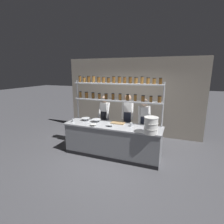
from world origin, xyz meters
TOP-DOWN VIEW (x-y plane):
  - ground_plane at (0.00, 0.00)m, footprint 40.00×40.00m
  - back_wall at (0.00, 2.04)m, footprint 5.19×0.12m
  - prep_counter at (0.00, -0.00)m, footprint 2.79×0.76m
  - spice_shelf_unit at (-0.01, 0.33)m, footprint 2.67×0.28m
  - chef_left at (-0.56, 0.74)m, footprint 0.37×0.29m
  - chef_center at (0.24, 0.67)m, footprint 0.41×0.33m
  - chef_right at (0.78, 0.56)m, footprint 0.42×0.35m
  - container_stack at (1.12, -0.30)m, footprint 0.34×0.34m
  - cutting_board at (0.09, 0.22)m, footprint 0.40×0.26m
  - prep_bowl_near_left at (-0.57, 0.12)m, footprint 0.28×0.28m
  - prep_bowl_center_front at (-0.94, 0.15)m, footprint 0.27×0.27m
  - prep_bowl_center_back at (-0.47, -0.27)m, footprint 0.18×0.18m
  - prep_bowl_near_right at (-0.03, -0.14)m, footprint 0.19×0.19m
  - serving_cup_front at (-1.21, -0.15)m, footprint 0.07×0.07m
  - serving_cup_by_board at (0.52, 0.07)m, footprint 0.08×0.08m

SIDE VIEW (x-z plane):
  - ground_plane at x=0.00m, z-range 0.00..0.00m
  - prep_counter at x=0.00m, z-range 0.00..0.92m
  - chef_left at x=-0.56m, z-range 0.12..1.74m
  - chef_right at x=0.78m, z-range 0.12..1.75m
  - cutting_board at x=0.09m, z-range 0.92..0.94m
  - prep_bowl_center_back at x=-0.47m, z-range 0.92..0.97m
  - prep_bowl_near_right at x=-0.03m, z-range 0.92..0.97m
  - prep_bowl_center_front at x=-0.94m, z-range 0.92..0.99m
  - prep_bowl_near_left at x=-0.57m, z-range 0.92..1.00m
  - serving_cup_front at x=-1.21m, z-range 0.92..1.01m
  - serving_cup_by_board at x=0.52m, z-range 0.92..1.02m
  - chef_center at x=0.24m, z-range 0.14..1.85m
  - container_stack at x=1.12m, z-range 0.92..1.33m
  - back_wall at x=0.00m, z-range 0.00..2.88m
  - spice_shelf_unit at x=-0.01m, z-range 0.68..2.95m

